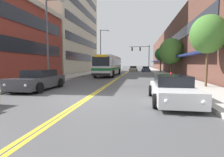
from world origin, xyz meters
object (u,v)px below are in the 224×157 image
(traffic_signal_mast, at_px, (142,53))
(car_white_parked_right_foreground, at_px, (172,90))
(car_beige_moving_lead, at_px, (133,69))
(street_lamp_left_far, at_px, (102,48))
(car_silver_parked_left_mid, at_px, (108,70))
(street_tree_right_far, at_px, (161,54))
(street_lamp_left_near, at_px, (50,34))
(car_dark_grey_parked_left_near, at_px, (39,80))
(car_slate_blue_parked_right_mid, at_px, (146,69))
(fire_hydrant, at_px, (171,76))
(city_bus, at_px, (109,65))
(street_tree_right_near, at_px, (208,34))
(street_tree_right_mid, at_px, (171,51))

(traffic_signal_mast, bearing_deg, car_white_parked_right_foreground, -88.73)
(car_beige_moving_lead, height_order, street_lamp_left_far, street_lamp_left_far)
(car_silver_parked_left_mid, relative_size, street_tree_right_far, 0.88)
(street_lamp_left_near, bearing_deg, traffic_signal_mast, 74.67)
(car_dark_grey_parked_left_near, distance_m, street_lamp_left_far, 25.04)
(car_slate_blue_parked_right_mid, height_order, street_lamp_left_far, street_lamp_left_far)
(traffic_signal_mast, bearing_deg, street_lamp_left_near, -105.33)
(car_silver_parked_left_mid, bearing_deg, car_white_parked_right_foreground, -74.08)
(car_white_parked_right_foreground, height_order, fire_hydrant, car_white_parked_right_foreground)
(city_bus, relative_size, car_dark_grey_parked_left_near, 2.52)
(traffic_signal_mast, bearing_deg, city_bus, -106.76)
(traffic_signal_mast, height_order, street_lamp_left_near, street_lamp_left_near)
(street_tree_right_near, bearing_deg, car_beige_moving_lead, 101.06)
(car_silver_parked_left_mid, xyz_separation_m, car_slate_blue_parked_right_mid, (8.77, 6.66, -0.01))
(street_tree_right_near, xyz_separation_m, street_tree_right_mid, (-0.21, 13.53, -0.25))
(car_white_parked_right_foreground, relative_size, traffic_signal_mast, 0.72)
(car_slate_blue_parked_right_mid, bearing_deg, street_tree_right_near, -84.30)
(street_lamp_left_far, xyz_separation_m, street_tree_right_mid, (12.49, -8.84, -1.49))
(traffic_signal_mast, height_order, fire_hydrant, traffic_signal_mast)
(car_dark_grey_parked_left_near, distance_m, street_tree_right_far, 29.52)
(fire_hydrant, bearing_deg, street_tree_right_far, 86.31)
(car_dark_grey_parked_left_near, xyz_separation_m, street_tree_right_mid, (11.82, 15.77, 3.05))
(car_silver_parked_left_mid, xyz_separation_m, street_lamp_left_far, (-0.73, -3.03, 4.62))
(car_silver_parked_left_mid, height_order, fire_hydrant, car_silver_parked_left_mid)
(car_silver_parked_left_mid, xyz_separation_m, car_beige_moving_lead, (5.55, 7.44, 0.03))
(street_tree_right_near, bearing_deg, fire_hydrant, 109.53)
(traffic_signal_mast, distance_m, street_tree_right_near, 32.29)
(street_tree_right_mid, bearing_deg, car_dark_grey_parked_left_near, -126.83)
(car_white_parked_right_foreground, height_order, street_tree_right_far, street_tree_right_far)
(street_lamp_left_near, height_order, street_lamp_left_far, street_lamp_left_far)
(car_beige_moving_lead, xyz_separation_m, street_lamp_left_near, (-6.27, -32.06, 3.81))
(traffic_signal_mast, height_order, street_tree_right_mid, traffic_signal_mast)
(car_beige_moving_lead, bearing_deg, street_tree_right_far, -53.53)
(street_lamp_left_near, height_order, street_tree_right_far, street_lamp_left_near)
(car_beige_moving_lead, xyz_separation_m, street_tree_right_mid, (6.21, -19.31, 3.10))
(city_bus, distance_m, street_tree_right_mid, 9.62)
(street_lamp_left_near, relative_size, street_lamp_left_far, 0.84)
(car_white_parked_right_foreground, relative_size, street_tree_right_near, 0.92)
(car_silver_parked_left_mid, bearing_deg, car_slate_blue_parked_right_mid, 37.20)
(city_bus, height_order, car_slate_blue_parked_right_mid, city_bus)
(car_beige_moving_lead, relative_size, fire_hydrant, 5.18)
(city_bus, distance_m, car_slate_blue_parked_right_mid, 19.42)
(street_lamp_left_far, bearing_deg, fire_hydrant, -57.98)
(car_beige_moving_lead, distance_m, street_lamp_left_near, 32.89)
(car_silver_parked_left_mid, distance_m, street_tree_right_near, 28.28)
(street_tree_right_mid, bearing_deg, street_tree_right_near, -89.10)
(street_lamp_left_far, bearing_deg, car_beige_moving_lead, 59.01)
(car_beige_moving_lead, relative_size, street_tree_right_far, 0.83)
(car_dark_grey_parked_left_near, bearing_deg, city_bus, 81.46)
(street_lamp_left_far, relative_size, street_tree_right_near, 1.73)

